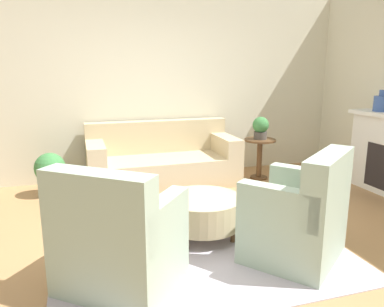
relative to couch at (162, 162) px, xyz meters
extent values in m
plane|color=#AD7F51|center=(-0.14, -1.97, -0.31)|extent=(16.00, 16.00, 0.00)
cube|color=beige|center=(-0.14, 0.51, 1.09)|extent=(8.84, 0.12, 2.80)
cube|color=#BCB2C1|center=(-0.14, -1.97, -0.31)|extent=(2.60, 2.37, 0.01)
cube|color=#C6B289|center=(0.00, -0.06, -0.11)|extent=(2.11, 0.93, 0.40)
cube|color=#C6B289|center=(0.00, 0.30, 0.33)|extent=(2.11, 0.20, 0.48)
cube|color=#C6B289|center=(-0.94, -0.08, 0.22)|extent=(0.24, 0.89, 0.26)
cube|color=#C6B289|center=(0.94, -0.08, 0.22)|extent=(0.24, 0.89, 0.26)
cube|color=brown|center=(0.00, -0.50, -0.28)|extent=(1.90, 0.05, 0.06)
cube|color=#9EB29E|center=(-0.89, -2.50, -0.09)|extent=(1.09, 1.08, 0.43)
cube|color=#9EB29E|center=(-1.05, -2.70, 0.39)|extent=(0.77, 0.67, 0.54)
cube|color=#9EB29E|center=(-0.61, -2.70, 0.27)|extent=(0.53, 0.62, 0.30)
cube|color=#9EB29E|center=(-1.14, -2.27, 0.27)|extent=(0.53, 0.62, 0.30)
cube|color=brown|center=(-0.68, -2.24, -0.27)|extent=(0.61, 0.50, 0.06)
cube|color=#9EB29E|center=(0.62, -2.50, -0.09)|extent=(1.09, 1.08, 0.43)
cube|color=#9EB29E|center=(0.78, -2.70, 0.39)|extent=(0.77, 0.67, 0.54)
cube|color=#9EB29E|center=(0.87, -2.27, 0.27)|extent=(0.53, 0.62, 0.30)
cube|color=#9EB29E|center=(0.34, -2.70, 0.27)|extent=(0.53, 0.62, 0.30)
cube|color=brown|center=(0.41, -2.24, -0.27)|extent=(0.61, 0.50, 0.06)
cylinder|color=#C6B289|center=(-0.02, -1.86, -0.05)|extent=(0.78, 0.78, 0.28)
cylinder|color=brown|center=(-0.25, -2.10, -0.24)|extent=(0.05, 0.05, 0.12)
cylinder|color=brown|center=(0.22, -2.10, -0.24)|extent=(0.05, 0.05, 0.12)
cylinder|color=brown|center=(-0.25, -1.63, -0.24)|extent=(0.05, 0.05, 0.12)
cylinder|color=brown|center=(0.22, -1.63, -0.24)|extent=(0.05, 0.05, 0.12)
cylinder|color=brown|center=(1.45, -0.22, 0.28)|extent=(0.47, 0.47, 0.03)
cylinder|color=brown|center=(1.45, -0.22, -0.02)|extent=(0.08, 0.08, 0.58)
cylinder|color=brown|center=(1.45, -0.22, -0.30)|extent=(0.26, 0.26, 0.03)
cylinder|color=#38569E|center=(2.79, -1.10, 0.86)|extent=(0.22, 0.22, 0.21)
cylinder|color=#38569E|center=(2.79, -1.10, 1.01)|extent=(0.10, 0.10, 0.08)
cylinder|color=#4C4742|center=(1.45, -0.22, 0.35)|extent=(0.19, 0.19, 0.11)
sphere|color=#3D7F42|center=(1.45, -0.22, 0.51)|extent=(0.24, 0.24, 0.24)
cylinder|color=#4C4742|center=(-1.52, -0.11, -0.21)|extent=(0.25, 0.25, 0.20)
sphere|color=#3D7F42|center=(-1.52, -0.11, 0.06)|extent=(0.40, 0.40, 0.40)
camera|label=1|loc=(-1.15, -5.16, 1.33)|focal=35.00mm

